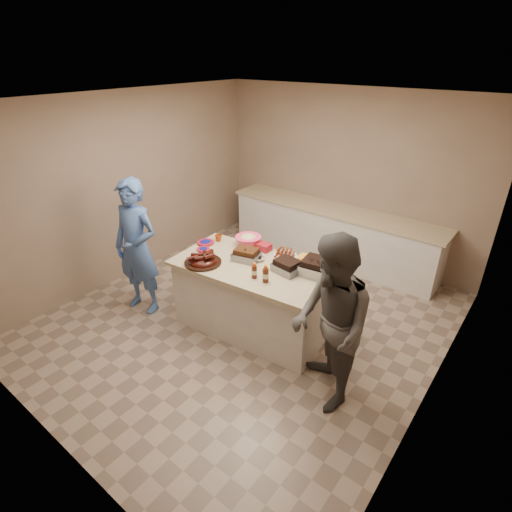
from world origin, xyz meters
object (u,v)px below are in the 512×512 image
Objects in this scene: bbq_bottle_b at (265,282)px; coleslaw_bowl at (248,246)px; island at (254,326)px; bbq_bottle_a at (254,278)px; mustard_bottle at (254,257)px; guest_gray at (323,394)px; rib_platter at (203,263)px; roasting_pan at (315,274)px; guest_blue at (146,306)px; plastic_cup at (219,241)px.

coleslaw_bowl is at bearing 140.67° from bbq_bottle_b.
island is 9.35× the size of bbq_bottle_b.
bbq_bottle_a is at bearing -55.35° from island.
mustard_bottle is 1.77m from guest_gray.
bbq_bottle_a reaches higher than rib_platter.
island is at bearing -52.96° from mustard_bottle.
bbq_bottle_b is 1.31m from guest_gray.
roasting_pan is 0.95× the size of coleslaw_bowl.
guest_blue is (-1.33, -0.73, -0.90)m from mustard_bottle.
guest_gray is at bearing -23.91° from mustard_bottle.
bbq_bottle_a is 1.07m from plastic_cup.
guest_gray is at bearing -8.11° from guest_blue.
guest_blue is (-0.68, -0.80, -0.90)m from plastic_cup.
mustard_bottle is (0.38, 0.50, 0.00)m from rib_platter.
bbq_bottle_b is 0.11× the size of guest_gray.
roasting_pan reaches higher than island.
bbq_bottle_a is 0.10× the size of guest_gray.
guest_blue is (-1.46, -0.56, 0.00)m from island.
roasting_pan is 1.05m from coleslaw_bowl.
bbq_bottle_a is 0.50m from mustard_bottle.
guest_gray is at bearing -26.49° from coleslaw_bowl.
rib_platter reaches higher than roasting_pan.
coleslaw_bowl is 0.32m from mustard_bottle.
island is 1.35m from guest_gray.
bbq_bottle_b is 1.21m from plastic_cup.
bbq_bottle_a reaches higher than guest_blue.
plastic_cup is (-0.28, 0.57, 0.00)m from rib_platter.
bbq_bottle_b reaches higher than island.
island is at bearing -44.52° from coleslaw_bowl.
rib_platter is 3.74× the size of mustard_bottle.
mustard_bottle is at bearing 140.51° from bbq_bottle_b.
bbq_bottle_b is (0.71, -0.58, 0.00)m from coleslaw_bowl.
rib_platter reaches higher than plastic_cup.
roasting_pan reaches higher than plastic_cup.
island is 4.28× the size of rib_platter.
roasting_pan is 0.18× the size of guest_gray.
island is at bearing -166.53° from roasting_pan.
guest_blue is at bearing -151.39° from mustard_bottle.
island is 1.05× the size of guest_blue.
island is 5.94× the size of roasting_pan.
island reaches higher than guest_blue.
mustard_bottle is (-0.46, 0.38, 0.00)m from bbq_bottle_b.
roasting_pan is 2.46m from guest_blue.
plastic_cup reaches higher than island.
bbq_bottle_b is at bearing -22.31° from plastic_cup.
guest_blue is at bearing -130.18° from plastic_cup.
guest_gray is (2.05, -0.69, -0.90)m from plastic_cup.
bbq_bottle_b reaches higher than rib_platter.
mustard_bottle reaches higher than plastic_cup.
coleslaw_bowl reaches higher than guest_gray.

